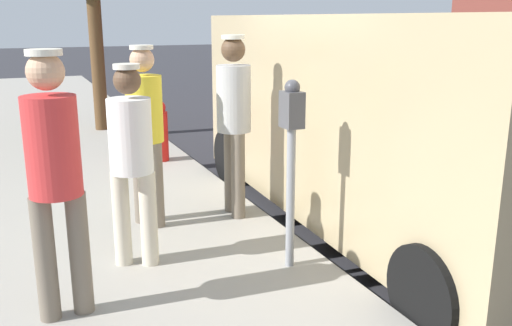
# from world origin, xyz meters

# --- Properties ---
(ground_plane) EXTENTS (80.00, 80.00, 0.00)m
(ground_plane) POSITION_xyz_m (0.00, 0.00, 0.00)
(ground_plane) COLOR #2D2D33
(sidewalk_slab) EXTENTS (5.00, 32.00, 0.15)m
(sidewalk_slab) POSITION_xyz_m (3.50, 0.00, 0.07)
(sidewalk_slab) COLOR #9E998E
(sidewalk_slab) RESTS_ON ground
(parking_meter_near) EXTENTS (0.14, 0.18, 1.52)m
(parking_meter_near) POSITION_xyz_m (1.35, 0.86, 1.18)
(parking_meter_near) COLOR gray
(parking_meter_near) RESTS_ON sidewalk_slab
(pedestrian_in_gray) EXTENTS (0.34, 0.36, 1.81)m
(pedestrian_in_gray) POSITION_xyz_m (1.30, -0.48, 1.20)
(pedestrian_in_gray) COLOR #726656
(pedestrian_in_gray) RESTS_ON sidewalk_slab
(pedestrian_in_white) EXTENTS (0.34, 0.34, 1.63)m
(pedestrian_in_white) POSITION_xyz_m (2.49, 0.32, 1.08)
(pedestrian_in_white) COLOR beige
(pedestrian_in_white) RESTS_ON sidewalk_slab
(pedestrian_in_red) EXTENTS (0.36, 0.34, 1.79)m
(pedestrian_in_red) POSITION_xyz_m (3.10, 0.95, 1.18)
(pedestrian_in_red) COLOR #726656
(pedestrian_in_red) RESTS_ON sidewalk_slab
(pedestrian_in_yellow) EXTENTS (0.34, 0.34, 1.73)m
(pedestrian_in_yellow) POSITION_xyz_m (2.18, -0.55, 1.15)
(pedestrian_in_yellow) COLOR #726656
(pedestrian_in_yellow) RESTS_ON sidewalk_slab
(parked_van) EXTENTS (2.28, 5.26, 2.15)m
(parked_van) POSITION_xyz_m (-0.15, -0.02, 1.15)
(parked_van) COLOR tan
(parked_van) RESTS_ON ground
(fire_hydrant) EXTENTS (0.24, 0.24, 0.86)m
(fire_hydrant) POSITION_xyz_m (1.45, -3.00, 0.57)
(fire_hydrant) COLOR red
(fire_hydrant) RESTS_ON sidewalk_slab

